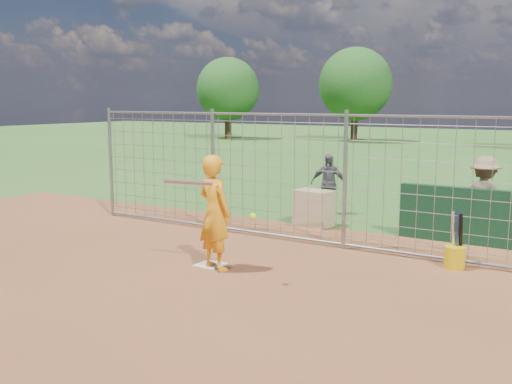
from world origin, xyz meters
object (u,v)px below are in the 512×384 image
Objects in this scene: bystander_b at (328,184)px; bucket_with_bats at (455,254)px; batter at (215,213)px; bystander_c at (484,198)px; equipment_bin at (314,208)px.

bystander_b is 4.91m from bucket_with_bats.
batter reaches higher than bystander_c.
bystander_c is 3.53m from equipment_bin.
equipment_bin is at bearing -88.65° from bystander_b.
bystander_c is 1.73× the size of bucket_with_bats.
bystander_b is at bearing -69.63° from batter.
batter is at bearing -82.64° from equipment_bin.
bystander_c is at bearing -110.78° from batter.
bystander_c is at bearing -22.64° from bystander_b.
equipment_bin is (-0.04, 3.85, -0.55)m from batter.
batter is 5.27m from bystander_b.
equipment_bin is 3.87m from bucket_with_bats.
bucket_with_bats is (3.72, -3.16, -0.50)m from bystander_b.
bystander_c reaches higher than bystander_b.
batter is 4.05m from bucket_with_bats.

